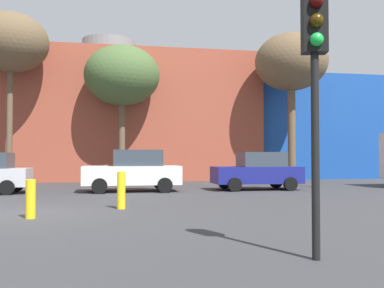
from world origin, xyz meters
name	(u,v)px	position (x,y,z in m)	size (l,w,h in m)	color
ground_plane	(22,214)	(0.00, 0.00, 0.00)	(200.00, 200.00, 0.00)	#38383A
building_backdrop	(108,124)	(1.98, 21.23, 3.98)	(38.73, 13.71, 10.36)	#9E4733
parked_car_2	(133,171)	(3.25, 6.88, 0.90)	(4.19, 2.05, 1.81)	white
parked_car_3	(258,171)	(8.92, 6.88, 0.86)	(3.99, 1.96, 1.73)	navy
traffic_light_near_right	(315,63)	(5.32, -6.21, 2.90)	(0.40, 0.39, 3.95)	black
bare_tree_0	(291,63)	(12.91, 12.27, 7.16)	(4.35, 4.35, 8.98)	brown
bare_tree_1	(11,43)	(-3.17, 12.65, 7.71)	(4.05, 4.05, 9.38)	brown
bare_tree_2	(122,76)	(2.85, 13.05, 6.19)	(4.35, 4.35, 7.96)	brown
bollard_yellow_0	(31,199)	(0.40, -0.98, 0.48)	(0.24, 0.24, 0.95)	yellow
bollard_yellow_1	(121,190)	(2.62, 0.62, 0.54)	(0.24, 0.24, 1.08)	yellow
street_lamp	(313,91)	(12.31, 8.20, 4.85)	(0.80, 0.24, 8.63)	#59595E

